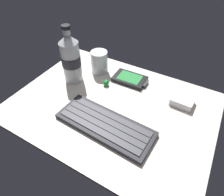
# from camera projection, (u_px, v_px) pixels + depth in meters

# --- Properties ---
(ground_plane) EXTENTS (0.64, 0.48, 0.03)m
(ground_plane) POSITION_uv_depth(u_px,v_px,m) (112.00, 107.00, 0.65)
(ground_plane) COLOR beige
(keyboard) EXTENTS (0.30, 0.13, 0.02)m
(keyboard) POSITION_uv_depth(u_px,v_px,m) (105.00, 124.00, 0.57)
(keyboard) COLOR #232328
(keyboard) RESTS_ON ground_plane
(handheld_device) EXTENTS (0.13, 0.08, 0.02)m
(handheld_device) POSITION_uv_depth(u_px,v_px,m) (130.00, 79.00, 0.73)
(handheld_device) COLOR black
(handheld_device) RESTS_ON ground_plane
(juice_cup) EXTENTS (0.06, 0.06, 0.09)m
(juice_cup) POSITION_uv_depth(u_px,v_px,m) (99.00, 63.00, 0.75)
(juice_cup) COLOR silver
(juice_cup) RESTS_ON ground_plane
(water_bottle) EXTENTS (0.07, 0.07, 0.21)m
(water_bottle) POSITION_uv_depth(u_px,v_px,m) (71.00, 59.00, 0.68)
(water_bottle) COLOR silver
(water_bottle) RESTS_ON ground_plane
(charger_block) EXTENTS (0.07, 0.06, 0.02)m
(charger_block) POSITION_uv_depth(u_px,v_px,m) (182.00, 101.00, 0.64)
(charger_block) COLOR white
(charger_block) RESTS_ON ground_plane
(trackball_mouse) EXTENTS (0.02, 0.02, 0.02)m
(trackball_mouse) POSITION_uv_depth(u_px,v_px,m) (106.00, 83.00, 0.71)
(trackball_mouse) COLOR #198C33
(trackball_mouse) RESTS_ON ground_plane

